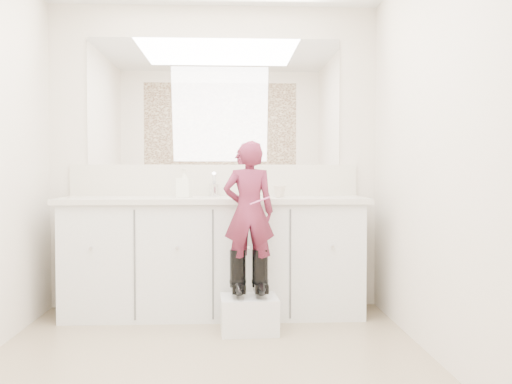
{
  "coord_description": "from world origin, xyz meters",
  "views": [
    {
      "loc": [
        0.12,
        -3.07,
        1.08
      ],
      "look_at": [
        0.29,
        0.7,
        0.95
      ],
      "focal_mm": 40.0,
      "sensor_mm": 36.0,
      "label": 1
    }
  ],
  "objects": [
    {
      "name": "floor",
      "position": [
        0.0,
        0.0,
        0.0
      ],
      "size": [
        3.0,
        3.0,
        0.0
      ],
      "primitive_type": "plane",
      "color": "#887A59",
      "rests_on": "ground"
    },
    {
      "name": "wall_back",
      "position": [
        0.0,
        1.5,
        1.2
      ],
      "size": [
        2.6,
        0.0,
        2.6
      ],
      "primitive_type": "plane",
      "rotation": [
        1.57,
        0.0,
        0.0
      ],
      "color": "beige",
      "rests_on": "floor"
    },
    {
      "name": "wall_front",
      "position": [
        0.0,
        -1.5,
        1.2
      ],
      "size": [
        2.6,
        0.0,
        2.6
      ],
      "primitive_type": "plane",
      "rotation": [
        -1.57,
        0.0,
        0.0
      ],
      "color": "beige",
      "rests_on": "floor"
    },
    {
      "name": "wall_right",
      "position": [
        1.3,
        0.0,
        1.2
      ],
      "size": [
        0.0,
        3.0,
        3.0
      ],
      "primitive_type": "plane",
      "rotation": [
        1.57,
        0.0,
        -1.57
      ],
      "color": "beige",
      "rests_on": "floor"
    },
    {
      "name": "vanity_cabinet",
      "position": [
        0.0,
        1.23,
        0.42
      ],
      "size": [
        2.2,
        0.55,
        0.85
      ],
      "primitive_type": "cube",
      "color": "silver",
      "rests_on": "floor"
    },
    {
      "name": "countertop",
      "position": [
        0.0,
        1.21,
        0.87
      ],
      "size": [
        2.28,
        0.58,
        0.04
      ],
      "primitive_type": "cube",
      "color": "beige",
      "rests_on": "vanity_cabinet"
    },
    {
      "name": "backsplash",
      "position": [
        0.0,
        1.49,
        1.02
      ],
      "size": [
        2.28,
        0.03,
        0.25
      ],
      "primitive_type": "cube",
      "color": "beige",
      "rests_on": "countertop"
    },
    {
      "name": "mirror",
      "position": [
        0.0,
        1.49,
        1.64
      ],
      "size": [
        2.0,
        0.02,
        1.0
      ],
      "primitive_type": "cube",
      "color": "white",
      "rests_on": "wall_back"
    },
    {
      "name": "faucet",
      "position": [
        0.0,
        1.38,
        0.94
      ],
      "size": [
        0.08,
        0.08,
        0.1
      ],
      "primitive_type": "cylinder",
      "color": "silver",
      "rests_on": "countertop"
    },
    {
      "name": "cup",
      "position": [
        0.5,
        1.23,
        0.94
      ],
      "size": [
        0.11,
        0.11,
        0.09
      ],
      "primitive_type": "imported",
      "rotation": [
        0.0,
        0.0,
        0.08
      ],
      "color": "beige",
      "rests_on": "countertop"
    },
    {
      "name": "soap_bottle",
      "position": [
        -0.22,
        1.2,
        1.0
      ],
      "size": [
        0.12,
        0.12,
        0.22
      ],
      "primitive_type": "imported",
      "rotation": [
        0.0,
        0.0,
        -0.22
      ],
      "color": "white",
      "rests_on": "countertop"
    },
    {
      "name": "step_stool",
      "position": [
        0.25,
        0.73,
        0.12
      ],
      "size": [
        0.39,
        0.33,
        0.24
      ],
      "primitive_type": "cube",
      "rotation": [
        0.0,
        0.0,
        0.05
      ],
      "color": "silver",
      "rests_on": "floor"
    },
    {
      "name": "boot_left",
      "position": [
        0.17,
        0.75,
        0.4
      ],
      "size": [
        0.13,
        0.22,
        0.32
      ],
      "primitive_type": null,
      "rotation": [
        0.0,
        0.0,
        0.05
      ],
      "color": "black",
      "rests_on": "step_stool"
    },
    {
      "name": "boot_right",
      "position": [
        0.32,
        0.75,
        0.4
      ],
      "size": [
        0.13,
        0.22,
        0.32
      ],
      "primitive_type": null,
      "rotation": [
        0.0,
        0.0,
        0.05
      ],
      "color": "black",
      "rests_on": "step_stool"
    },
    {
      "name": "toddler",
      "position": [
        0.25,
        0.75,
        0.81
      ],
      "size": [
        0.36,
        0.24,
        0.95
      ],
      "primitive_type": "imported",
      "rotation": [
        0.0,
        0.0,
        3.19
      ],
      "color": "#9C3056",
      "rests_on": "step_stool"
    },
    {
      "name": "toothbrush",
      "position": [
        0.32,
        0.67,
        0.89
      ],
      "size": [
        0.14,
        0.02,
        0.06
      ],
      "primitive_type": "cylinder",
      "rotation": [
        0.0,
        1.22,
        0.05
      ],
      "color": "#DC5599",
      "rests_on": "toddler"
    }
  ]
}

